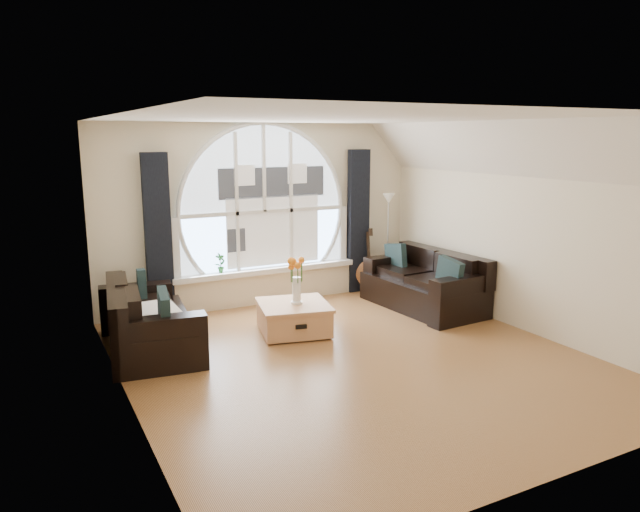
{
  "coord_description": "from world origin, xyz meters",
  "views": [
    {
      "loc": [
        -3.33,
        -5.48,
        2.53
      ],
      "look_at": [
        0.0,
        0.9,
        1.05
      ],
      "focal_mm": 33.26,
      "sensor_mm": 36.0,
      "label": 1
    }
  ],
  "objects": [
    {
      "name": "ground",
      "position": [
        0.0,
        0.0,
        0.0
      ],
      "size": [
        5.0,
        5.5,
        0.01
      ],
      "primitive_type": "cube",
      "color": "brown",
      "rests_on": "ground"
    },
    {
      "name": "ceiling",
      "position": [
        0.0,
        0.0,
        2.7
      ],
      "size": [
        5.0,
        5.5,
        0.01
      ],
      "primitive_type": "cube",
      "color": "silver",
      "rests_on": "ground"
    },
    {
      "name": "wall_back",
      "position": [
        0.0,
        2.75,
        1.35
      ],
      "size": [
        5.0,
        0.01,
        2.7
      ],
      "primitive_type": "cube",
      "color": "beige",
      "rests_on": "ground"
    },
    {
      "name": "wall_front",
      "position": [
        0.0,
        -2.75,
        1.35
      ],
      "size": [
        5.0,
        0.01,
        2.7
      ],
      "primitive_type": "cube",
      "color": "beige",
      "rests_on": "ground"
    },
    {
      "name": "wall_left",
      "position": [
        -2.5,
        0.0,
        1.35
      ],
      "size": [
        0.01,
        5.5,
        2.7
      ],
      "primitive_type": "cube",
      "color": "beige",
      "rests_on": "ground"
    },
    {
      "name": "wall_right",
      "position": [
        2.5,
        0.0,
        1.35
      ],
      "size": [
        0.01,
        5.5,
        2.7
      ],
      "primitive_type": "cube",
      "color": "beige",
      "rests_on": "ground"
    },
    {
      "name": "attic_slope",
      "position": [
        2.2,
        0.0,
        2.35
      ],
      "size": [
        0.92,
        5.5,
        0.72
      ],
      "primitive_type": "cube",
      "color": "silver",
      "rests_on": "ground"
    },
    {
      "name": "arched_window",
      "position": [
        0.0,
        2.72,
        1.62
      ],
      "size": [
        2.6,
        0.06,
        2.15
      ],
      "primitive_type": "cube",
      "color": "silver",
      "rests_on": "wall_back"
    },
    {
      "name": "window_sill",
      "position": [
        0.0,
        2.65,
        0.51
      ],
      "size": [
        2.9,
        0.22,
        0.08
      ],
      "primitive_type": "cube",
      "color": "white",
      "rests_on": "wall_back"
    },
    {
      "name": "window_frame",
      "position": [
        0.0,
        2.69,
        1.62
      ],
      "size": [
        2.76,
        0.08,
        2.15
      ],
      "primitive_type": "cube",
      "color": "white",
      "rests_on": "wall_back"
    },
    {
      "name": "neighbor_house",
      "position": [
        0.15,
        2.71,
        1.5
      ],
      "size": [
        1.7,
        0.02,
        1.5
      ],
      "primitive_type": "cube",
      "color": "silver",
      "rests_on": "wall_back"
    },
    {
      "name": "curtain_left",
      "position": [
        -1.6,
        2.63,
        1.15
      ],
      "size": [
        0.35,
        0.12,
        2.3
      ],
      "primitive_type": "cube",
      "color": "black",
      "rests_on": "ground"
    },
    {
      "name": "curtain_right",
      "position": [
        1.6,
        2.63,
        1.15
      ],
      "size": [
        0.35,
        0.12,
        2.3
      ],
      "primitive_type": "cube",
      "color": "black",
      "rests_on": "ground"
    },
    {
      "name": "sofa_left",
      "position": [
        -2.02,
        1.44,
        0.4
      ],
      "size": [
        1.13,
        1.91,
        0.81
      ],
      "primitive_type": "cube",
      "rotation": [
        0.0,
        0.0,
        -0.13
      ],
      "color": "black",
      "rests_on": "ground"
    },
    {
      "name": "sofa_right",
      "position": [
        1.94,
        1.33,
        0.4
      ],
      "size": [
        1.06,
        1.94,
        0.84
      ],
      "primitive_type": "cube",
      "rotation": [
        0.0,
        0.0,
        0.07
      ],
      "color": "black",
      "rests_on": "ground"
    },
    {
      "name": "coffee_chest",
      "position": [
        -0.23,
        1.2,
        0.22
      ],
      "size": [
        1.05,
        1.05,
        0.43
      ],
      "primitive_type": "cube",
      "rotation": [
        0.0,
        0.0,
        -0.22
      ],
      "color": "#B57B50",
      "rests_on": "ground"
    },
    {
      "name": "throw_blanket",
      "position": [
        -2.0,
        1.27,
        0.5
      ],
      "size": [
        0.59,
        0.59,
        0.1
      ],
      "primitive_type": "cube",
      "rotation": [
        0.0,
        0.0,
        0.07
      ],
      "color": "silver",
      "rests_on": "sofa_left"
    },
    {
      "name": "vase_flowers",
      "position": [
        -0.19,
        1.18,
        0.78
      ],
      "size": [
        0.24,
        0.24,
        0.7
      ],
      "primitive_type": "cube",
      "color": "white",
      "rests_on": "coffee_chest"
    },
    {
      "name": "floor_lamp",
      "position": [
        2.06,
        2.45,
        0.8
      ],
      "size": [
        0.24,
        0.24,
        1.6
      ],
      "primitive_type": "cube",
      "color": "#B2B2B2",
      "rests_on": "ground"
    },
    {
      "name": "guitar",
      "position": [
        1.71,
        2.53,
        0.53
      ],
      "size": [
        0.41,
        0.32,
        1.06
      ],
      "primitive_type": "cube",
      "rotation": [
        0.0,
        0.0,
        -0.23
      ],
      "color": "brown",
      "rests_on": "ground"
    },
    {
      "name": "potted_plant",
      "position": [
        -0.72,
        2.65,
        0.7
      ],
      "size": [
        0.18,
        0.15,
        0.29
      ],
      "primitive_type": "imported",
      "rotation": [
        0.0,
        0.0,
        0.35
      ],
      "color": "#1E6023",
      "rests_on": "window_sill"
    }
  ]
}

